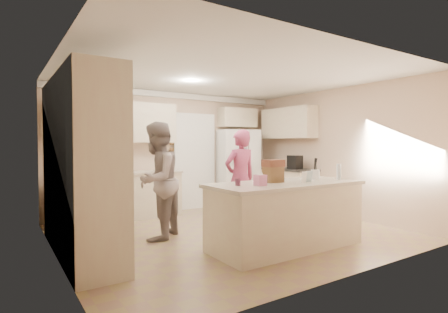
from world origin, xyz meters
TOP-DOWN VIEW (x-y plane):
  - floor at (0.00, 0.00)m, footprint 5.20×4.60m
  - ceiling at (0.00, 0.00)m, footprint 5.20×4.60m
  - wall_back at (0.00, 2.31)m, footprint 5.20×0.02m
  - wall_front at (0.00, -2.31)m, footprint 5.20×0.02m
  - wall_left at (-2.61, 0.00)m, footprint 0.02×4.60m
  - wall_right at (2.61, 0.00)m, footprint 0.02×4.60m
  - crown_back at (0.00, 2.26)m, footprint 5.20×0.08m
  - pantry_bank at (-2.30, 0.20)m, footprint 0.60×2.60m
  - back_base_cab at (-1.15, 2.00)m, footprint 2.20×0.60m
  - back_countertop at (-1.15, 1.99)m, footprint 2.24×0.63m
  - back_upper_cab at (-1.15, 2.12)m, footprint 2.20×0.35m
  - doorway_opening at (0.55, 2.28)m, footprint 0.90×0.06m
  - doorway_casing at (0.55, 2.24)m, footprint 1.02×0.03m
  - wall_frame_upper at (0.02, 2.27)m, footprint 0.15×0.02m
  - wall_frame_lower at (0.02, 2.27)m, footprint 0.15×0.02m
  - refrigerator at (1.54, 1.98)m, footprint 1.00×0.84m
  - fridge_seam at (1.54, 1.63)m, footprint 0.02×0.02m
  - fridge_dispenser at (1.32, 1.62)m, footprint 0.22×0.03m
  - fridge_handle_l at (1.49, 1.61)m, footprint 0.02×0.02m
  - fridge_handle_r at (1.59, 1.61)m, footprint 0.02×0.02m
  - over_fridge_cab at (1.65, 2.12)m, footprint 0.95×0.35m
  - right_base_cab at (2.30, 1.00)m, footprint 0.60×1.20m
  - right_countertop at (2.29, 1.00)m, footprint 0.63×1.24m
  - right_upper_cab at (2.43, 1.20)m, footprint 0.35×1.50m
  - coffee_maker at (2.25, 0.80)m, footprint 0.22×0.28m
  - island_base at (0.20, -1.10)m, footprint 2.20×0.90m
  - island_top at (0.20, -1.10)m, footprint 2.28×0.96m
  - utensil_crock at (0.85, -1.05)m, footprint 0.13×0.13m
  - tissue_box at (-0.35, -1.20)m, footprint 0.13×0.13m
  - tissue_plume at (-0.35, -1.20)m, footprint 0.08×0.08m
  - dollhouse_body at (0.05, -1.00)m, footprint 0.26×0.18m
  - dollhouse_roof at (0.05, -1.00)m, footprint 0.28×0.20m
  - jam_jar at (-0.60, -1.05)m, footprint 0.07×0.07m
  - greeting_card_a at (0.35, -1.30)m, footprint 0.12×0.06m
  - greeting_card_b at (0.50, -1.25)m, footprint 0.12×0.05m
  - water_bottle at (1.15, -1.25)m, footprint 0.07×0.07m
  - shaker_salt at (1.02, -0.88)m, footprint 0.05×0.05m
  - shaker_pepper at (1.09, -0.88)m, footprint 0.05×0.05m
  - teen_boy at (-1.16, 0.31)m, footprint 1.11×1.10m
  - teen_girl at (0.41, 0.29)m, footprint 0.63×0.42m
  - fridge_magnets at (1.54, 1.62)m, footprint 0.76×0.02m

SIDE VIEW (x-z plane):
  - floor at x=0.00m, z-range -0.02..0.00m
  - back_base_cab at x=-1.15m, z-range 0.00..0.88m
  - right_base_cab at x=2.30m, z-range 0.00..0.88m
  - island_base at x=0.20m, z-range 0.00..0.88m
  - teen_girl at x=0.41m, z-range 0.00..1.72m
  - back_countertop at x=-1.15m, z-range 0.88..0.92m
  - refrigerator at x=1.54m, z-range 0.00..1.80m
  - fridge_seam at x=1.54m, z-range 0.01..1.79m
  - right_countertop at x=2.29m, z-range 0.88..0.92m
  - island_top at x=0.20m, z-range 0.88..0.93m
  - fridge_magnets at x=1.54m, z-range 0.18..1.62m
  - teen_boy at x=-1.16m, z-range 0.00..1.81m
  - jam_jar at x=-0.60m, z-range 0.93..1.02m
  - shaker_salt at x=1.02m, z-range 0.93..1.02m
  - shaker_pepper at x=1.09m, z-range 0.93..1.02m
  - tissue_box at x=-0.35m, z-range 0.93..1.07m
  - utensil_crock at x=0.85m, z-range 0.93..1.07m
  - greeting_card_a at x=0.35m, z-range 0.93..1.08m
  - greeting_card_b at x=0.50m, z-range 0.93..1.08m
  - dollhouse_body at x=0.05m, z-range 0.93..1.15m
  - water_bottle at x=1.15m, z-range 0.92..1.17m
  - doorway_opening at x=0.55m, z-range 0.00..2.10m
  - doorway_casing at x=0.55m, z-range -0.06..2.16m
  - fridge_handle_l at x=1.49m, z-range 0.62..1.48m
  - fridge_handle_r at x=1.59m, z-range 0.62..1.48m
  - coffee_maker at x=2.25m, z-range 0.92..1.22m
  - tissue_plume at x=-0.35m, z-range 1.06..1.15m
  - fridge_dispenser at x=1.32m, z-range 0.97..1.32m
  - pantry_bank at x=-2.30m, z-range 0.00..2.35m
  - dollhouse_roof at x=0.05m, z-range 1.15..1.25m
  - wall_frame_lower at x=0.02m, z-range 1.18..1.38m
  - wall_back at x=0.00m, z-range 0.00..2.60m
  - wall_front at x=0.00m, z-range 0.00..2.60m
  - wall_left at x=-2.61m, z-range 0.00..2.60m
  - wall_right at x=2.61m, z-range 0.00..2.60m
  - wall_frame_upper at x=0.02m, z-range 1.45..1.65m
  - back_upper_cab at x=-1.15m, z-range 1.50..2.30m
  - right_upper_cab at x=2.43m, z-range 1.60..2.30m
  - over_fridge_cab at x=1.65m, z-range 1.88..2.33m
  - crown_back at x=0.00m, z-range 2.47..2.59m
  - ceiling at x=0.00m, z-range 2.60..2.62m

